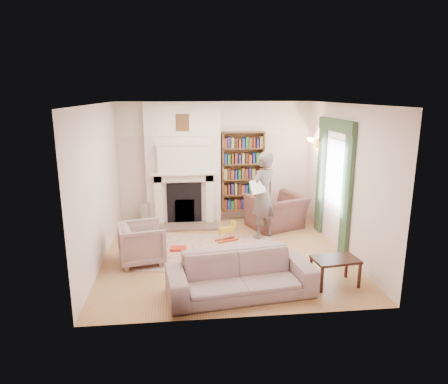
{
  "coord_description": "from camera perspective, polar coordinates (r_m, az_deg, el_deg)",
  "views": [
    {
      "loc": [
        -0.79,
        -7.08,
        2.98
      ],
      "look_at": [
        0.0,
        0.25,
        1.15
      ],
      "focal_mm": 32.0,
      "sensor_mm": 36.0,
      "label": 1
    }
  ],
  "objects": [
    {
      "name": "wall_left",
      "position": [
        7.4,
        -17.38,
        0.96
      ],
      "size": [
        0.0,
        4.5,
        4.5
      ],
      "primitive_type": "plane",
      "rotation": [
        1.57,
        0.0,
        1.57
      ],
      "color": "silver",
      "rests_on": "floor"
    },
    {
      "name": "wall_back",
      "position": [
        9.5,
        -1.3,
        4.36
      ],
      "size": [
        4.5,
        0.0,
        4.5
      ],
      "primitive_type": "plane",
      "rotation": [
        1.57,
        0.0,
        0.0
      ],
      "color": "silver",
      "rests_on": "floor"
    },
    {
      "name": "armchair_left",
      "position": [
        7.37,
        -11.64,
        -7.16
      ],
      "size": [
        0.94,
        0.92,
        0.72
      ],
      "primitive_type": "imported",
      "rotation": [
        0.0,
        0.0,
        1.78
      ],
      "color": "#B4A294",
      "rests_on": "floor"
    },
    {
      "name": "curtain_right",
      "position": [
        8.89,
        13.64,
        1.99
      ],
      "size": [
        0.07,
        0.32,
        2.4
      ],
      "primitive_type": "cube",
      "color": "#2C422A",
      "rests_on": "floor"
    },
    {
      "name": "man_reading",
      "position": [
        8.3,
        5.56,
        -0.52
      ],
      "size": [
        0.8,
        0.75,
        1.83
      ],
      "primitive_type": "imported",
      "rotation": [
        0.0,
        0.0,
        3.79
      ],
      "color": "#5A4E48",
      "rests_on": "floor"
    },
    {
      "name": "ceiling",
      "position": [
        7.13,
        0.22,
        12.49
      ],
      "size": [
        4.5,
        4.5,
        0.0
      ],
      "primitive_type": "plane",
      "rotation": [
        3.14,
        0.0,
        0.0
      ],
      "color": "white",
      "rests_on": "wall_back"
    },
    {
      "name": "coffee_table",
      "position": [
        6.7,
        15.53,
        -10.88
      ],
      "size": [
        0.75,
        0.53,
        0.45
      ],
      "primitive_type": null,
      "rotation": [
        0.0,
        0.0,
        0.12
      ],
      "color": "#331912",
      "rests_on": "floor"
    },
    {
      "name": "window",
      "position": [
        8.21,
        15.6,
        2.69
      ],
      "size": [
        0.02,
        0.9,
        1.3
      ],
      "primitive_type": "cube",
      "color": "silver",
      "rests_on": "wall_right"
    },
    {
      "name": "wall_front",
      "position": [
        5.14,
        3.0,
        -3.97
      ],
      "size": [
        4.5,
        0.0,
        4.5
      ],
      "primitive_type": "plane",
      "rotation": [
        -1.57,
        0.0,
        0.0
      ],
      "color": "silver",
      "rests_on": "floor"
    },
    {
      "name": "pelmet",
      "position": [
        8.08,
        15.73,
        9.17
      ],
      "size": [
        0.09,
        1.7,
        0.24
      ],
      "primitive_type": "cube",
      "color": "#2C422A",
      "rests_on": "wall_right"
    },
    {
      "name": "paraffin_heater",
      "position": [
        9.4,
        -11.18,
        -3.05
      ],
      "size": [
        0.26,
        0.26,
        0.55
      ],
      "primitive_type": "cylinder",
      "rotation": [
        0.0,
        0.0,
        -0.08
      ],
      "color": "#B7B8BF",
      "rests_on": "floor"
    },
    {
      "name": "newspaper",
      "position": [
        8.03,
        4.84,
        0.77
      ],
      "size": [
        0.39,
        0.34,
        0.27
      ],
      "primitive_type": "cube",
      "rotation": [
        -0.35,
        0.0,
        0.65
      ],
      "color": "silver",
      "rests_on": "man_reading"
    },
    {
      "name": "sofa",
      "position": [
        6.14,
        2.38,
        -11.74
      ],
      "size": [
        2.29,
        1.13,
        0.64
      ],
      "primitive_type": "imported",
      "rotation": [
        0.0,
        0.0,
        0.13
      ],
      "color": "gray",
      "rests_on": "floor"
    },
    {
      "name": "fireplace",
      "position": [
        9.27,
        -5.83,
        3.97
      ],
      "size": [
        1.7,
        0.58,
        2.8
      ],
      "color": "silver",
      "rests_on": "floor"
    },
    {
      "name": "game_box_lid",
      "position": [
        7.9,
        -6.55,
        -8.04
      ],
      "size": [
        0.32,
        0.23,
        0.05
      ],
      "primitive_type": "cube",
      "rotation": [
        0.0,
        0.0,
        -0.07
      ],
      "color": "red",
      "rests_on": "rug"
    },
    {
      "name": "wall_sconce",
      "position": [
        9.1,
        12.04,
        6.82
      ],
      "size": [
        0.2,
        0.24,
        0.24
      ],
      "primitive_type": null,
      "color": "gold",
      "rests_on": "wall_right"
    },
    {
      "name": "bookcase",
      "position": [
        9.49,
        2.69,
        2.95
      ],
      "size": [
        1.0,
        0.24,
        1.85
      ],
      "primitive_type": "cube",
      "color": "brown",
      "rests_on": "floor"
    },
    {
      "name": "armchair_reading",
      "position": [
        9.11,
        7.5,
        -2.79
      ],
      "size": [
        1.45,
        1.37,
        0.75
      ],
      "primitive_type": "imported",
      "rotation": [
        0.0,
        0.0,
        3.52
      ],
      "color": "#492727",
      "rests_on": "floor"
    },
    {
      "name": "board_game",
      "position": [
        7.55,
        -4.01,
        -9.12
      ],
      "size": [
        0.43,
        0.43,
        0.03
      ],
      "primitive_type": "cube",
      "rotation": [
        0.0,
        0.0,
        0.13
      ],
      "color": "#D4DC4D",
      "rests_on": "rug"
    },
    {
      "name": "curtain_left",
      "position": [
        7.62,
        17.14,
        -0.2
      ],
      "size": [
        0.07,
        0.32,
        2.4
      ],
      "primitive_type": "cube",
      "color": "#2C422A",
      "rests_on": "floor"
    },
    {
      "name": "wall_right",
      "position": [
        7.87,
        16.73,
        1.76
      ],
      "size": [
        0.0,
        4.5,
        4.5
      ],
      "primitive_type": "plane",
      "rotation": [
        1.57,
        0.0,
        -1.57
      ],
      "color": "silver",
      "rests_on": "floor"
    },
    {
      "name": "rocking_horse",
      "position": [
        8.25,
        0.4,
        -5.72
      ],
      "size": [
        0.5,
        0.35,
        0.41
      ],
      "primitive_type": null,
      "rotation": [
        0.0,
        0.0,
        0.39
      ],
      "color": "gold",
      "rests_on": "rug"
    },
    {
      "name": "floor",
      "position": [
        7.72,
        0.2,
        -8.76
      ],
      "size": [
        4.5,
        4.5,
        0.0
      ],
      "primitive_type": "plane",
      "color": "#9A643D",
      "rests_on": "ground"
    },
    {
      "name": "rug",
      "position": [
        7.77,
        -1.96,
        -8.57
      ],
      "size": [
        2.79,
        2.34,
        0.01
      ],
      "primitive_type": "cube",
      "rotation": [
        0.0,
        0.0,
        -0.2
      ],
      "color": "beige",
      "rests_on": "floor"
    },
    {
      "name": "comic_annuals",
      "position": [
        7.46,
        3.45,
        -9.46
      ],
      "size": [
        0.71,
        0.4,
        0.02
      ],
      "color": "red",
      "rests_on": "rug"
    }
  ]
}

